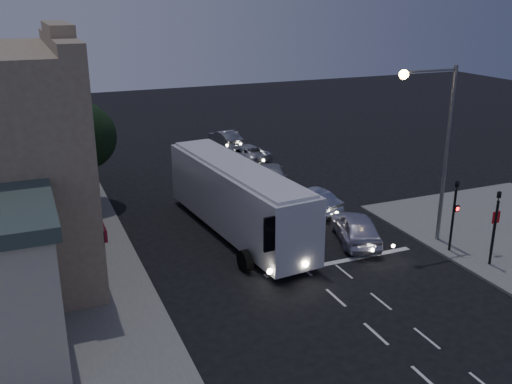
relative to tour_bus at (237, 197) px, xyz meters
name	(u,v)px	position (x,y,z in m)	size (l,w,h in m)	color
ground	(324,287)	(1.34, -7.25, -2.09)	(120.00, 120.00, 0.00)	black
sidewalk_far	(6,263)	(-11.66, 0.75, -2.03)	(12.00, 50.00, 0.12)	slate
road_markings	(314,253)	(2.63, -3.94, -2.09)	(8.00, 30.55, 0.01)	silver
tour_bus	(237,197)	(0.00, 0.00, 0.00)	(3.86, 12.81, 3.87)	silver
car_suv	(356,227)	(5.30, -3.45, -1.29)	(1.89, 4.70, 1.60)	silver
car_sedan_a	(308,200)	(5.06, 1.44, -1.37)	(1.53, 4.38, 1.44)	#B2B8C7
car_sedan_b	(271,174)	(5.23, 7.24, -1.37)	(2.02, 4.96, 1.44)	#AFAFB3
car_sedan_c	(244,153)	(5.63, 13.31, -1.42)	(2.23, 4.84, 1.34)	beige
car_extra	(225,138)	(5.87, 18.35, -1.39)	(1.48, 4.23, 1.40)	gray
traffic_signal_main	(454,207)	(8.94, -6.47, 0.33)	(0.25, 0.35, 4.10)	black
traffic_signal_side	(496,219)	(9.64, -8.45, 0.33)	(0.18, 0.15, 4.10)	black
regulatory_sign	(494,225)	(10.64, -7.48, -0.49)	(0.45, 0.12, 2.20)	slate
streetlight	(438,136)	(8.69, -5.05, 3.64)	(3.32, 0.44, 9.00)	slate
street_tree	(82,134)	(-6.86, 7.78, 2.41)	(4.00, 4.00, 6.20)	black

